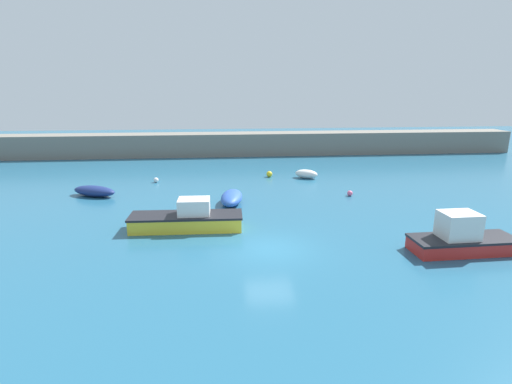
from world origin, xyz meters
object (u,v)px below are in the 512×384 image
(cabin_cruiser_white, at_px, (462,239))
(mooring_buoy_pink, at_px, (350,193))
(rowboat_white_midwater, at_px, (232,198))
(mooring_buoy_yellow, at_px, (269,174))
(motorboat_grey_hull, at_px, (188,219))
(fishing_dinghy_green, at_px, (306,174))
(open_tender_yellow, at_px, (94,191))
(mooring_buoy_white, at_px, (156,180))

(cabin_cruiser_white, xyz_separation_m, mooring_buoy_pink, (-2.12, 10.80, -0.49))
(rowboat_white_midwater, distance_m, cabin_cruiser_white, 14.67)
(rowboat_white_midwater, xyz_separation_m, mooring_buoy_yellow, (3.75, 8.32, -0.17))
(rowboat_white_midwater, bearing_deg, motorboat_grey_hull, 159.05)
(fishing_dinghy_green, relative_size, open_tender_yellow, 0.61)
(mooring_buoy_white, bearing_deg, cabin_cruiser_white, -43.83)
(motorboat_grey_hull, bearing_deg, mooring_buoy_pink, -150.71)
(fishing_dinghy_green, distance_m, mooring_buoy_white, 13.30)
(fishing_dinghy_green, relative_size, cabin_cruiser_white, 0.43)
(motorboat_grey_hull, bearing_deg, cabin_cruiser_white, 162.96)
(mooring_buoy_yellow, bearing_deg, cabin_cruiser_white, -67.66)
(cabin_cruiser_white, bearing_deg, rowboat_white_midwater, 137.79)
(motorboat_grey_hull, distance_m, rowboat_white_midwater, 5.63)
(motorboat_grey_hull, bearing_deg, fishing_dinghy_green, -126.48)
(open_tender_yellow, xyz_separation_m, mooring_buoy_white, (3.98, 4.09, -0.18))
(rowboat_white_midwater, bearing_deg, fishing_dinghy_green, -35.22)
(open_tender_yellow, bearing_deg, mooring_buoy_yellow, 44.61)
(mooring_buoy_pink, bearing_deg, mooring_buoy_white, 158.91)
(open_tender_yellow, bearing_deg, fishing_dinghy_green, 38.43)
(rowboat_white_midwater, distance_m, fishing_dinghy_green, 10.27)
(motorboat_grey_hull, bearing_deg, open_tender_yellow, -44.95)
(motorboat_grey_hull, bearing_deg, mooring_buoy_yellow, -114.44)
(motorboat_grey_hull, height_order, mooring_buoy_yellow, motorboat_grey_hull)
(open_tender_yellow, bearing_deg, rowboat_white_midwater, 7.48)
(open_tender_yellow, bearing_deg, mooring_buoy_white, 69.68)
(open_tender_yellow, relative_size, mooring_buoy_yellow, 7.03)
(fishing_dinghy_green, height_order, mooring_buoy_pink, fishing_dinghy_green)
(mooring_buoy_white, bearing_deg, open_tender_yellow, -134.21)
(motorboat_grey_hull, relative_size, fishing_dinghy_green, 2.84)
(rowboat_white_midwater, distance_m, open_tender_yellow, 10.69)
(mooring_buoy_white, bearing_deg, mooring_buoy_pink, -21.09)
(open_tender_yellow, distance_m, mooring_buoy_white, 5.71)
(cabin_cruiser_white, bearing_deg, motorboat_grey_hull, 159.97)
(mooring_buoy_yellow, bearing_deg, mooring_buoy_pink, -53.56)
(fishing_dinghy_green, xyz_separation_m, cabin_cruiser_white, (4.09, -17.08, 0.31))
(mooring_buoy_white, height_order, mooring_buoy_pink, mooring_buoy_white)
(rowboat_white_midwater, distance_m, mooring_buoy_yellow, 9.13)
(cabin_cruiser_white, xyz_separation_m, mooring_buoy_yellow, (-7.36, 17.90, -0.43))
(rowboat_white_midwater, bearing_deg, mooring_buoy_pink, -74.39)
(mooring_buoy_pink, bearing_deg, cabin_cruiser_white, -78.91)
(fishing_dinghy_green, distance_m, mooring_buoy_pink, 6.58)
(fishing_dinghy_green, bearing_deg, motorboat_grey_hull, 83.02)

